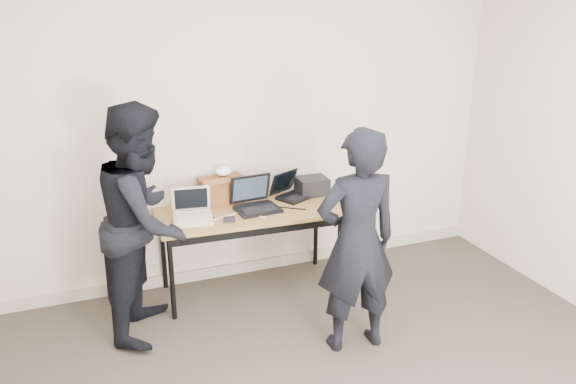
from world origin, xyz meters
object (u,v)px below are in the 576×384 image
laptop_center (255,202)px  laptop_right (291,192)px  person_observer (144,221)px  laptop_beige (193,214)px  desk (250,217)px  leather_satchel (221,190)px  person_typist (357,242)px  equipment_box (312,186)px

laptop_center → laptop_right: bearing=17.8°
person_observer → laptop_beige: bearing=-37.6°
desk → person_observer: (-0.86, -0.26, 0.19)m
desk → leather_satchel: 0.34m
laptop_right → person_typist: (0.01, -1.20, 0.03)m
leather_satchel → person_observer: size_ratio=0.22×
person_typist → equipment_box: bearing=-95.6°
laptop_right → laptop_center: bearing=175.1°
laptop_right → equipment_box: (0.20, 0.01, 0.03)m
laptop_center → person_observer: size_ratio=0.22×
equipment_box → person_typist: person_typist is taller
laptop_beige → laptop_right: laptop_beige is taller
desk → person_typist: (0.44, -1.02, 0.13)m
laptop_beige → equipment_box: (1.11, 0.22, 0.03)m
desk → laptop_beige: (-0.48, -0.03, 0.11)m
desk → laptop_right: size_ratio=3.87×
equipment_box → person_typist: bearing=-98.9°
laptop_center → equipment_box: (0.58, 0.16, 0.01)m
laptop_beige → laptop_center: 0.53m
laptop_right → leather_satchel: leather_satchel is taller
desk → person_observer: person_observer is taller
leather_satchel → person_observer: person_observer is taller
laptop_center → equipment_box: bearing=10.9°
laptop_beige → laptop_center: laptop_center is taller
person_typist → person_observer: (-1.30, 0.76, 0.06)m
desk → laptop_right: bearing=25.4°
laptop_right → person_observer: bearing=171.4°
laptop_beige → leather_satchel: size_ratio=0.90×
person_typist → laptop_beige: bearing=-43.8°
laptop_right → equipment_box: 0.20m
laptop_center → leather_satchel: bearing=134.3°
equipment_box → person_observer: bearing=-163.2°
leather_satchel → laptop_center: bearing=-46.0°
equipment_box → laptop_center: bearing=-164.2°
laptop_right → person_typist: bearing=-117.2°
equipment_box → laptop_beige: bearing=-168.6°
person_typist → person_observer: person_observer is taller
leather_satchel → equipment_box: size_ratio=1.44×
laptop_center → person_observer: bearing=-167.4°
person_typist → person_observer: 1.51m
laptop_right → person_observer: (-1.30, -0.45, 0.08)m
laptop_center → laptop_beige: bearing=-178.5°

